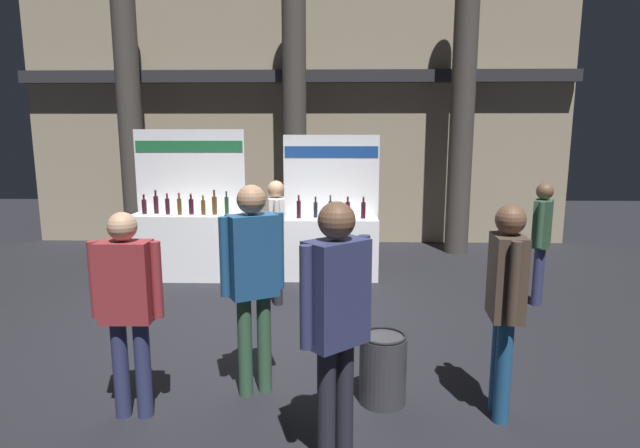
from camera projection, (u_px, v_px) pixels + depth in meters
ground_plane at (271, 327)px, 5.96m from camera, size 24.00×24.00×0.00m
hall_colonnade at (297, 95)px, 10.21m from camera, size 11.16×1.35×6.18m
exhibitor_booth_0 at (188, 239)px, 7.99m from camera, size 1.77×0.66×2.34m
exhibitor_booth_1 at (331, 241)px, 8.02m from camera, size 1.54×0.66×2.25m
trash_bin at (383, 368)px, 4.25m from camera, size 0.40×0.40×0.60m
visitor_0 at (253, 270)px, 4.27m from camera, size 0.51×0.40×1.84m
visitor_2 at (542, 234)px, 6.65m from camera, size 0.36×0.49×1.63m
visitor_3 at (506, 294)px, 3.90m from camera, size 0.27×0.53×1.73m
visitor_4 at (277, 232)px, 6.68m from camera, size 0.25×0.52×1.66m
visitor_5 at (127, 298)px, 3.91m from camera, size 0.56×0.23×1.67m
visitor_6 at (336, 311)px, 3.29m from camera, size 0.46×0.45×1.83m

